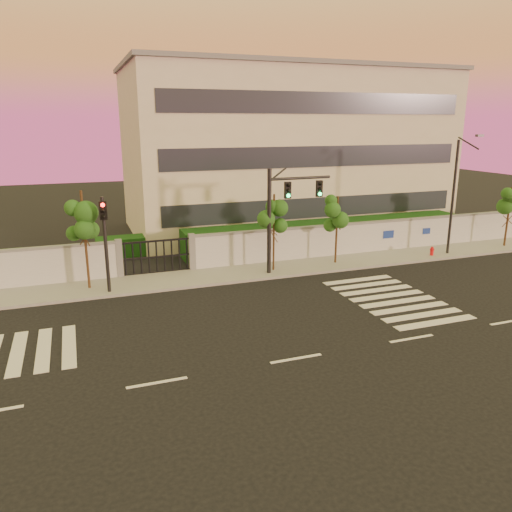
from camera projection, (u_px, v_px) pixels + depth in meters
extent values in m
plane|color=black|center=(296.00, 359.00, 18.00)|extent=(120.00, 120.00, 0.00)
cube|color=gray|center=(217.00, 276.00, 27.50)|extent=(60.00, 3.00, 0.15)
cube|color=#B1B4B9|center=(418.00, 234.00, 33.45)|extent=(31.00, 0.30, 2.00)
cube|color=slate|center=(420.00, 218.00, 33.18)|extent=(31.00, 0.36, 0.12)
cube|color=slate|center=(119.00, 259.00, 26.92)|extent=(0.35, 0.35, 2.20)
cube|color=slate|center=(192.00, 253.00, 28.26)|extent=(0.35, 0.35, 2.20)
cube|color=black|center=(328.00, 234.00, 33.91)|extent=(20.00, 2.00, 1.80)
cube|color=black|center=(144.00, 245.00, 32.25)|extent=(6.00, 1.50, 1.20)
cube|color=beige|center=(285.00, 152.00, 39.38)|extent=(24.00, 12.00, 12.00)
cube|color=#262D38|center=(319.00, 207.00, 34.84)|extent=(22.00, 0.08, 1.40)
cube|color=#262D38|center=(320.00, 156.00, 33.93)|extent=(22.00, 0.08, 1.40)
cube|color=#262D38|center=(322.00, 103.00, 33.02)|extent=(22.00, 0.08, 1.40)
cube|color=slate|center=(286.00, 70.00, 37.80)|extent=(24.40, 12.40, 0.30)
cube|color=silver|center=(17.00, 353.00, 18.46)|extent=(0.50, 4.00, 0.02)
cube|color=silver|center=(44.00, 349.00, 18.76)|extent=(0.50, 4.00, 0.02)
cube|color=silver|center=(69.00, 345.00, 19.06)|extent=(0.50, 4.00, 0.02)
cube|color=silver|center=(436.00, 322.00, 21.24)|extent=(4.00, 0.50, 0.02)
cube|color=silver|center=(422.00, 315.00, 22.06)|extent=(4.00, 0.50, 0.02)
cube|color=silver|center=(409.00, 308.00, 22.87)|extent=(4.00, 0.50, 0.02)
cube|color=silver|center=(398.00, 302.00, 23.69)|extent=(4.00, 0.50, 0.02)
cube|color=silver|center=(387.00, 296.00, 24.50)|extent=(4.00, 0.50, 0.02)
cube|color=silver|center=(376.00, 290.00, 25.32)|extent=(4.00, 0.50, 0.02)
cube|color=silver|center=(367.00, 285.00, 26.13)|extent=(4.00, 0.50, 0.02)
cube|color=silver|center=(358.00, 280.00, 26.95)|extent=(4.00, 0.50, 0.02)
cube|color=silver|center=(157.00, 383.00, 16.33)|extent=(2.00, 0.15, 0.01)
cube|color=silver|center=(296.00, 359.00, 18.00)|extent=(2.00, 0.15, 0.01)
cube|color=silver|center=(411.00, 338.00, 19.67)|extent=(2.00, 0.15, 0.01)
cube|color=silver|center=(509.00, 322.00, 21.33)|extent=(2.00, 0.15, 0.01)
cylinder|color=#382314|center=(85.00, 242.00, 24.64)|extent=(0.13, 0.13, 5.09)
sphere|color=#1C4A15|center=(83.00, 211.00, 24.24)|extent=(1.19, 1.19, 1.19)
sphere|color=#1C4A15|center=(92.00, 225.00, 24.76)|extent=(0.91, 0.91, 0.91)
sphere|color=#1C4A15|center=(77.00, 223.00, 24.12)|extent=(0.87, 0.87, 0.87)
cylinder|color=#382314|center=(274.00, 234.00, 27.81)|extent=(0.11, 0.11, 4.46)
sphere|color=#1C4A15|center=(274.00, 210.00, 27.46)|extent=(0.99, 0.99, 0.99)
sphere|color=#1C4A15|center=(278.00, 221.00, 27.90)|extent=(0.76, 0.76, 0.76)
sphere|color=#1C4A15|center=(270.00, 219.00, 27.36)|extent=(0.72, 0.72, 0.72)
cylinder|color=#382314|center=(337.00, 231.00, 29.33)|extent=(0.12, 0.12, 4.11)
sphere|color=#1C4A15|center=(337.00, 210.00, 29.01)|extent=(1.11, 1.11, 1.11)
sphere|color=#1C4A15|center=(341.00, 220.00, 29.47)|extent=(0.85, 0.85, 0.85)
sphere|color=#1C4A15|center=(334.00, 218.00, 28.88)|extent=(0.81, 0.81, 0.81)
cylinder|color=#382314|center=(508.00, 218.00, 33.40)|extent=(0.13, 0.13, 4.11)
sphere|color=#1C4A15|center=(510.00, 200.00, 33.08)|extent=(1.22, 1.22, 1.22)
sphere|color=#1C4A15|center=(511.00, 208.00, 33.57)|extent=(0.93, 0.93, 0.93)
sphere|color=#1C4A15|center=(508.00, 206.00, 32.93)|extent=(0.89, 0.89, 0.89)
cylinder|color=black|center=(269.00, 223.00, 27.08)|extent=(0.23, 0.23, 5.90)
cylinder|color=black|center=(300.00, 178.00, 27.06)|extent=(3.62, 0.26, 0.15)
cube|color=black|center=(288.00, 190.00, 26.92)|extent=(0.33, 0.17, 0.86)
sphere|color=#0CF259|center=(288.00, 195.00, 26.89)|extent=(0.19, 0.19, 0.19)
cube|color=black|center=(319.00, 189.00, 27.56)|extent=(0.33, 0.17, 0.86)
sphere|color=#0CF259|center=(320.00, 194.00, 27.53)|extent=(0.19, 0.19, 0.19)
cylinder|color=black|center=(106.00, 247.00, 24.12)|extent=(0.17, 0.17, 4.86)
cube|color=black|center=(103.00, 210.00, 23.61)|extent=(0.38, 0.19, 0.97)
sphere|color=red|center=(103.00, 204.00, 23.43)|extent=(0.22, 0.22, 0.22)
cylinder|color=black|center=(453.00, 199.00, 31.04)|extent=(0.16, 0.16, 7.24)
cylinder|color=black|center=(468.00, 143.00, 29.41)|extent=(0.09, 1.73, 0.70)
cube|color=#3F3F44|center=(480.00, 136.00, 28.55)|extent=(0.45, 0.23, 0.14)
cylinder|color=red|center=(432.00, 254.00, 31.40)|extent=(0.21, 0.21, 0.47)
cylinder|color=red|center=(432.00, 249.00, 31.33)|extent=(0.27, 0.27, 0.09)
sphere|color=red|center=(432.00, 248.00, 31.30)|extent=(0.17, 0.17, 0.17)
cylinder|color=red|center=(432.00, 252.00, 31.38)|extent=(0.28, 0.17, 0.09)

